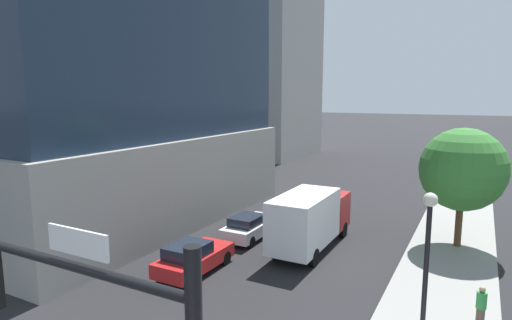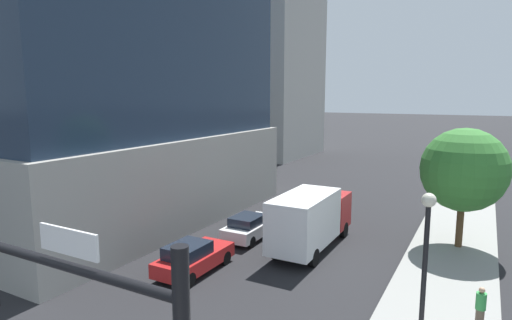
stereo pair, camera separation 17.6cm
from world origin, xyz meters
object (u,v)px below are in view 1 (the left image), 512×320
object	(u,v)px
street_tree	(463,170)
car_red	(193,258)
car_white	(250,226)
box_truck	(310,218)
pedestrian_green_shirt	(481,307)
street_lamp	(427,247)
construction_building	(256,16)

from	to	relation	value
street_tree	car_red	xyz separation A→B (m)	(-10.73, -9.41, -3.61)
car_white	box_truck	xyz separation A→B (m)	(3.68, -0.02, 1.05)
car_white	box_truck	bearing A→B (deg)	-0.28
car_white	pedestrian_green_shirt	xyz separation A→B (m)	(11.89, -4.89, 0.23)
street_lamp	pedestrian_green_shirt	world-z (taller)	street_lamp
box_truck	pedestrian_green_shirt	size ratio (longest dim) A/B	4.55
street_lamp	car_white	size ratio (longest dim) A/B	1.19
pedestrian_green_shirt	street_tree	bearing A→B (deg)	97.52
street_tree	car_white	xyz separation A→B (m)	(-10.73, -3.87, -3.65)
street_tree	pedestrian_green_shirt	world-z (taller)	street_tree
construction_building	street_lamp	xyz separation A→B (m)	(27.03, -39.05, -15.32)
construction_building	pedestrian_green_shirt	world-z (taller)	construction_building
car_red	street_tree	bearing A→B (deg)	41.25
car_white	pedestrian_green_shirt	world-z (taller)	pedestrian_green_shirt
car_white	construction_building	bearing A→B (deg)	117.75
car_red	pedestrian_green_shirt	xyz separation A→B (m)	(11.89, 0.65, 0.19)
construction_building	street_tree	bearing A→B (deg)	-45.54
street_tree	car_red	size ratio (longest dim) A/B	1.52
street_lamp	pedestrian_green_shirt	xyz separation A→B (m)	(1.65, 2.24, -2.64)
construction_building	car_white	bearing A→B (deg)	-62.25
car_white	pedestrian_green_shirt	distance (m)	12.85
pedestrian_green_shirt	street_lamp	bearing A→B (deg)	-126.28
car_white	pedestrian_green_shirt	bearing A→B (deg)	-22.34
street_tree	construction_building	bearing A→B (deg)	134.46
street_tree	pedestrian_green_shirt	xyz separation A→B (m)	(1.16, -8.76, -3.42)
car_red	pedestrian_green_shirt	distance (m)	11.91
street_lamp	box_truck	size ratio (longest dim) A/B	0.72
street_tree	car_white	bearing A→B (deg)	-160.17
box_truck	car_red	bearing A→B (deg)	-123.71
car_white	street_tree	bearing A→B (deg)	19.83
street_lamp	pedestrian_green_shirt	bearing A→B (deg)	53.72
car_red	construction_building	bearing A→B (deg)	114.15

